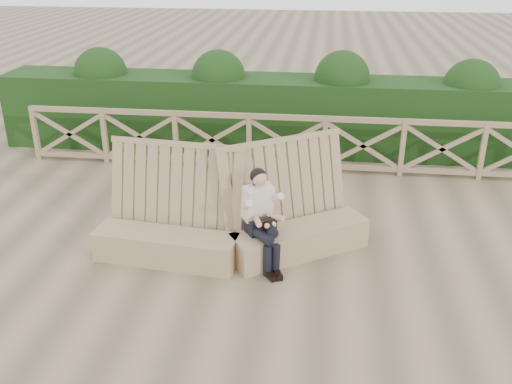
# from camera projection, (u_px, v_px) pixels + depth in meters

# --- Properties ---
(ground) EXTENTS (60.00, 60.00, 0.00)m
(ground) POSITION_uv_depth(u_px,v_px,m) (266.00, 264.00, 7.82)
(ground) COLOR brown
(ground) RESTS_ON ground
(bench) EXTENTS (3.78, 1.74, 1.56)m
(bench) POSITION_uv_depth(u_px,v_px,m) (233.00, 229.00, 7.92)
(bench) COLOR #9B8058
(bench) RESTS_ON ground
(woman) EXTENTS (0.66, 0.85, 1.35)m
(woman) POSITION_uv_depth(u_px,v_px,m) (261.00, 215.00, 7.59)
(woman) COLOR black
(woman) RESTS_ON ground
(guardrail) EXTENTS (10.10, 0.09, 1.10)m
(guardrail) POSITION_uv_depth(u_px,v_px,m) (286.00, 143.00, 10.76)
(guardrail) COLOR #7B6347
(guardrail) RESTS_ON ground
(hedge) EXTENTS (12.00, 1.20, 1.50)m
(hedge) POSITION_uv_depth(u_px,v_px,m) (291.00, 115.00, 11.77)
(hedge) COLOR black
(hedge) RESTS_ON ground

